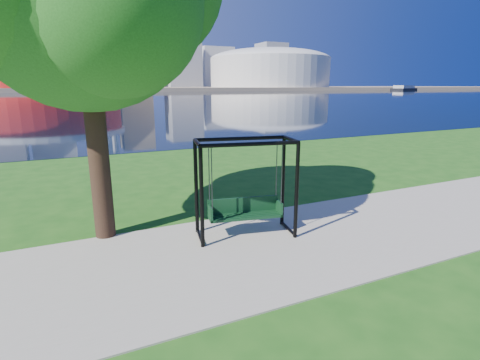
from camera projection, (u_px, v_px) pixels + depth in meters
ground at (241, 242)px, 8.02m from camera, size 900.00×900.00×0.00m
path at (252, 250)px, 7.58m from camera, size 120.00×4.00×0.03m
river at (72, 98)px, 97.35m from camera, size 900.00×180.00×0.02m
far_bank at (62, 89)px, 275.75m from camera, size 900.00×228.00×2.00m
stadium at (41, 65)px, 206.17m from camera, size 83.00×83.00×32.00m
arena at (270, 67)px, 266.02m from camera, size 84.00×84.00×26.56m
skyline at (50, 40)px, 277.14m from camera, size 392.00×66.00×96.50m
swing at (245, 190)px, 8.11m from camera, size 2.25×1.31×2.16m
barge at (404, 88)px, 259.07m from camera, size 32.79×21.19×3.21m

